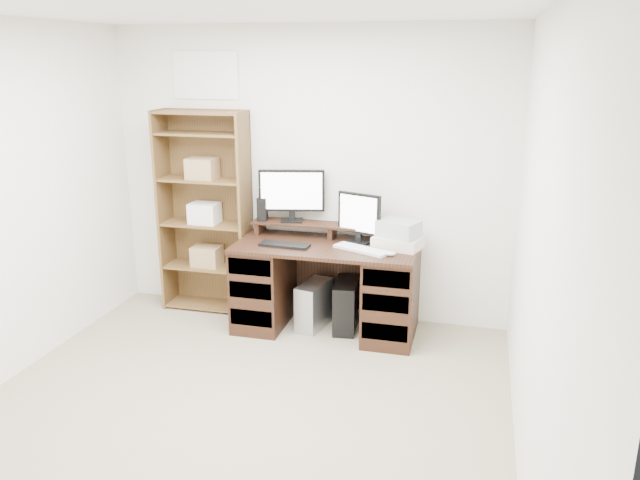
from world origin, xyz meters
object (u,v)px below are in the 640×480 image
at_px(tower_silver, 314,305).
at_px(printer, 398,242).
at_px(monitor_small, 359,216).
at_px(bookshelf, 206,210).
at_px(monitor_wide, 292,193).
at_px(tower_black, 346,305).
at_px(desk, 326,286).

bearing_deg(tower_silver, printer, 15.63).
bearing_deg(monitor_small, tower_silver, -145.58).
height_order(printer, bookshelf, bookshelf).
height_order(monitor_wide, tower_silver, monitor_wide).
height_order(tower_silver, tower_black, tower_black).
xyz_separation_m(printer, bookshelf, (-1.74, 0.15, 0.12)).
xyz_separation_m(monitor_wide, tower_black, (0.52, -0.18, -0.91)).
height_order(monitor_wide, monitor_small, monitor_wide).
distance_m(desk, bookshelf, 1.29).
distance_m(desk, tower_silver, 0.22).
distance_m(tower_black, bookshelf, 1.51).
xyz_separation_m(printer, tower_black, (-0.42, -0.02, -0.59)).
distance_m(monitor_wide, tower_black, 1.06).
height_order(monitor_wide, bookshelf, bookshelf).
xyz_separation_m(monitor_small, tower_silver, (-0.36, -0.09, -0.78)).
distance_m(desk, tower_black, 0.24).
relative_size(desk, tower_black, 3.42).
height_order(printer, tower_black, printer).
bearing_deg(monitor_wide, tower_black, -32.03).
bearing_deg(bookshelf, desk, -10.38).
xyz_separation_m(desk, printer, (0.58, 0.07, 0.41)).
bearing_deg(bookshelf, printer, -4.83).
height_order(monitor_small, tower_black, monitor_small).
relative_size(tower_silver, tower_black, 0.91).
bearing_deg(tower_silver, monitor_small, 26.07).
bearing_deg(tower_black, desk, -169.38).
height_order(desk, monitor_wide, monitor_wide).
bearing_deg(printer, monitor_wide, -176.01).
height_order(desk, tower_black, desk).
relative_size(desk, monitor_small, 3.57).
xyz_separation_m(monitor_small, printer, (0.33, -0.04, -0.18)).
height_order(printer, tower_silver, printer).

